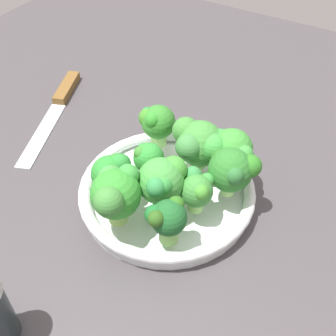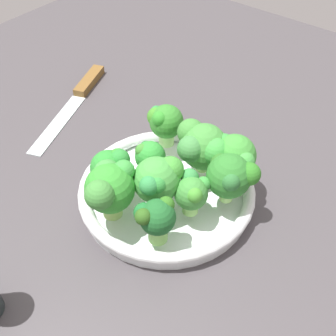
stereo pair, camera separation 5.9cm
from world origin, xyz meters
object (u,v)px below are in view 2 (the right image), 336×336
Objects in this scene: broccoli_floret_1 at (151,155)px; broccoli_floret_9 at (109,187)px; bowl at (168,190)px; broccoli_floret_0 at (158,180)px; knife at (79,95)px; broccoli_floret_3 at (192,192)px; broccoli_floret_5 at (111,168)px; broccoli_floret_4 at (230,176)px; broccoli_floret_8 at (234,156)px; broccoli_floret_2 at (164,122)px; broccoli_floret_6 at (156,218)px; broccoli_floret_7 at (202,146)px.

broccoli_floret_9 reaches higher than broccoli_floret_1.
broccoli_floret_1 reaches higher than bowl.
broccoli_floret_9 is (-8.86, 2.26, 6.45)cm from bowl.
broccoli_floret_0 is 0.30× the size of knife.
broccoli_floret_5 is (-3.52, 10.69, 0.58)cm from broccoli_floret_3.
broccoli_floret_1 is 0.87× the size of broccoli_floret_5.
broccoli_floret_5 is 0.83× the size of broccoli_floret_9.
broccoli_floret_9 reaches higher than broccoli_floret_4.
broccoli_floret_9 is at bearing -138.34° from broccoli_floret_5.
broccoli_floret_9 is at bearing 150.65° from broccoli_floret_8.
broccoli_floret_3 is at bearing -108.38° from knife.
knife is (9.33, 25.87, -6.10)cm from broccoli_floret_1.
broccoli_floret_2 is at bearing -97.27° from knife.
broccoli_floret_6 is at bearing 174.26° from broccoli_floret_3.
broccoli_floret_0 is 9.05cm from broccoli_floret_7.
broccoli_floret_1 is at bearing 103.09° from broccoli_floret_4.
broccoli_floret_3 is 0.80× the size of broccoli_floret_8.
broccoli_floret_6 is at bearing -150.17° from bowl.
knife is at bearing 79.69° from broccoli_floret_4.
broccoli_floret_9 reaches higher than knife.
broccoli_floret_8 is (11.89, -11.58, 0.10)cm from broccoli_floret_5.
broccoli_floret_1 is at bearing 5.00° from broccoli_floret_9.
broccoli_floret_8 is at bearing -29.35° from broccoli_floret_9.
bowl is at bearing -108.09° from knife.
broccoli_floret_5 is at bearing 158.39° from broccoli_floret_1.
broccoli_floret_1 is 28.17cm from knife.
broccoli_floret_0 is at bearing 154.41° from broccoli_floret_8.
bowl is at bearing -43.80° from broccoli_floret_5.
broccoli_floret_8 reaches higher than broccoli_floret_3.
broccoli_floret_6 reaches higher than broccoli_floret_3.
knife is (14.93, 23.65, -6.53)cm from broccoli_floret_5.
broccoli_floret_1 is at bearing -109.84° from knife.
broccoli_floret_4 reaches higher than broccoli_floret_1.
broccoli_floret_6 is at bearing -137.21° from broccoli_floret_1.
broccoli_floret_4 is 0.84× the size of broccoli_floret_7.
broccoli_floret_0 is 9.36cm from broccoli_floret_4.
bowl is 7.36cm from broccoli_floret_0.
broccoli_floret_0 is 1.19× the size of broccoli_floret_6.
broccoli_floret_7 is 0.34× the size of knife.
broccoli_floret_0 reaches higher than broccoli_floret_4.
knife is (3.04, 35.24, -6.63)cm from broccoli_floret_8.
broccoli_floret_6 is at bearing -117.84° from knife.
broccoli_floret_3 is 11.27cm from broccoli_floret_5.
broccoli_floret_2 is at bearing 13.26° from broccoli_floret_9.
broccoli_floret_9 is (-11.57, 10.39, 0.50)cm from broccoli_floret_4.
knife is (13.27, 30.34, -7.12)cm from broccoli_floret_0.
knife is at bearing 66.38° from broccoli_floret_0.
broccoli_floret_4 is at bearing -58.54° from broccoli_floret_5.
bowl is 11.07cm from broccoli_floret_6.
bowl is 3.11× the size of broccoli_floret_9.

